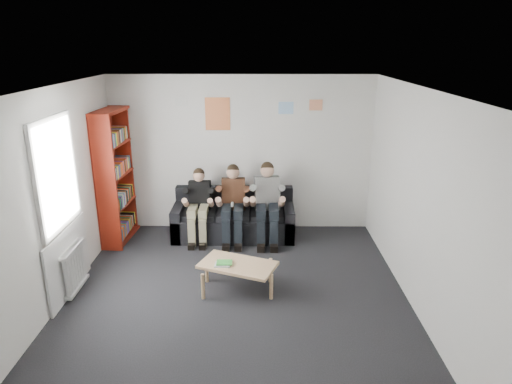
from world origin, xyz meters
TOP-DOWN VIEW (x-y plane):
  - room_shell at (0.00, 0.00)m, footprint 5.00×5.00m
  - sofa at (-0.13, 2.11)m, footprint 2.05×0.84m
  - bookshelf at (-2.06, 1.96)m, footprint 0.33×0.99m
  - coffee_table at (0.02, 0.25)m, footprint 0.99×0.54m
  - game_cases at (-0.17, 0.22)m, footprint 0.23×0.18m
  - person_left at (-0.71, 1.92)m, footprint 0.36×0.78m
  - person_middle at (-0.13, 1.92)m, footprint 0.40×0.85m
  - person_right at (0.44, 1.92)m, footprint 0.42×0.89m
  - radiator at (-2.15, 0.20)m, footprint 0.10×0.64m
  - window at (-2.22, 0.20)m, footprint 0.05×1.30m
  - poster_large at (-0.40, 2.49)m, footprint 0.42×0.01m
  - poster_blue at (0.75, 2.49)m, footprint 0.25×0.01m
  - poster_pink at (1.25, 2.49)m, footprint 0.22×0.01m
  - poster_sign at (-1.00, 2.49)m, footprint 0.20×0.01m

SIDE VIEW (x-z plane):
  - sofa at x=-0.13m, z-range -0.11..0.68m
  - coffee_table at x=0.02m, z-range 0.15..0.55m
  - radiator at x=-2.15m, z-range 0.05..0.65m
  - game_cases at x=-0.17m, z-range 0.40..0.43m
  - person_left at x=-0.71m, z-range 0.00..1.21m
  - person_middle at x=-0.13m, z-range -0.01..1.27m
  - person_right at x=0.44m, z-range -0.01..1.31m
  - window at x=-2.22m, z-range -0.15..2.21m
  - bookshelf at x=-2.06m, z-range 0.00..2.20m
  - room_shell at x=0.00m, z-range -1.15..3.85m
  - poster_large at x=-0.40m, z-range 1.77..2.32m
  - poster_blue at x=0.75m, z-range 2.05..2.25m
  - poster_pink at x=1.25m, z-range 2.11..2.29m
  - poster_sign at x=-1.00m, z-range 2.18..2.32m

